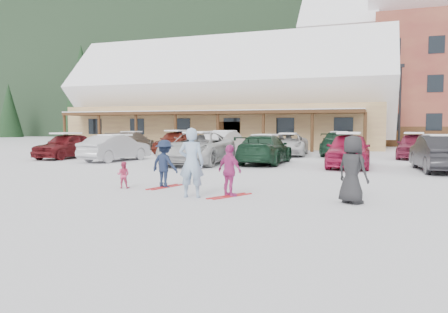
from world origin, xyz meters
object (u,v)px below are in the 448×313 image
(bystander_dark, at_px, (352,170))
(parked_car_11, at_px, (339,144))
(parked_car_1, at_px, (116,148))
(parked_car_5, at_px, (439,153))
(parked_car_9, at_px, (225,142))
(day_lodge, at_px, (226,104))
(adult_skier, at_px, (191,163))
(parked_car_3, at_px, (265,149))
(parked_car_2, at_px, (198,148))
(parked_car_4, at_px, (349,150))
(parked_car_8, at_px, (176,142))
(child_navy, at_px, (165,164))
(lamp_post, at_px, (400,102))
(parked_car_7, at_px, (132,141))
(child_magenta, at_px, (230,171))
(toddler_red, at_px, (123,175))
(parked_car_10, at_px, (288,144))
(parked_car_12, at_px, (414,146))
(parked_car_0, at_px, (66,146))

(bystander_dark, relative_size, parked_car_11, 0.32)
(parked_car_1, relative_size, parked_car_11, 0.82)
(parked_car_1, bearing_deg, parked_car_5, -171.70)
(parked_car_1, bearing_deg, parked_car_9, -106.48)
(day_lodge, bearing_deg, adult_skier, -72.60)
(parked_car_9, bearing_deg, day_lodge, -64.84)
(parked_car_1, height_order, parked_car_3, parked_car_3)
(parked_car_2, relative_size, parked_car_9, 1.21)
(adult_skier, xyz_separation_m, parked_car_4, (3.35, 10.06, -0.13))
(parked_car_8, bearing_deg, child_navy, -67.92)
(lamp_post, distance_m, parked_car_7, 20.05)
(child_magenta, xyz_separation_m, parked_car_9, (-5.92, 16.56, 0.08))
(day_lodge, bearing_deg, parked_car_9, -71.15)
(parked_car_4, height_order, parked_car_5, parked_car_4)
(toddler_red, height_order, parked_car_3, parked_car_3)
(day_lodge, bearing_deg, parked_car_2, -74.91)
(bystander_dark, xyz_separation_m, parked_car_3, (-4.68, 10.01, -0.11))
(child_magenta, distance_m, parked_car_8, 18.78)
(parked_car_3, xyz_separation_m, parked_car_4, (4.01, -0.42, 0.06))
(day_lodge, xyz_separation_m, parked_car_11, (11.17, -10.66, -3.20))
(parked_car_4, xyz_separation_m, parked_car_11, (-1.05, 7.58, -0.03))
(adult_skier, distance_m, toddler_red, 2.82)
(parked_car_8, bearing_deg, parked_car_7, 167.03)
(parked_car_7, distance_m, parked_car_11, 14.73)
(day_lodge, height_order, parked_car_1, day_lodge)
(parked_car_2, relative_size, parked_car_7, 1.13)
(parked_car_1, xyz_separation_m, parked_car_10, (7.81, 7.39, 0.00))
(toddler_red, xyz_separation_m, parked_car_4, (5.98, 9.18, 0.38))
(bystander_dark, height_order, parked_car_5, bystander_dark)
(day_lodge, relative_size, parked_car_10, 5.80)
(day_lodge, distance_m, toddler_red, 28.34)
(parked_car_5, xyz_separation_m, parked_car_11, (-4.67, 8.30, 0.00))
(parked_car_12, bearing_deg, parked_car_9, -175.59)
(parked_car_5, bearing_deg, parked_car_12, -92.43)
(bystander_dark, height_order, parked_car_3, bystander_dark)
(toddler_red, height_order, child_magenta, child_magenta)
(parked_car_4, distance_m, parked_car_9, 10.89)
(parked_car_10, bearing_deg, parked_car_4, -64.26)
(bystander_dark, distance_m, parked_car_5, 9.35)
(parked_car_11, bearing_deg, bystander_dark, 94.50)
(parked_car_7, height_order, parked_car_12, parked_car_12)
(parked_car_7, bearing_deg, toddler_red, 113.56)
(child_magenta, bearing_deg, parked_car_7, -24.32)
(adult_skier, bearing_deg, parked_car_2, -78.99)
(toddler_red, bearing_deg, bystander_dark, 162.48)
(parked_car_9, xyz_separation_m, parked_car_11, (7.32, 0.61, -0.02))
(parked_car_4, xyz_separation_m, parked_car_8, (-11.88, 6.64, -0.00))
(bystander_dark, height_order, parked_car_9, bystander_dark)
(parked_car_11, bearing_deg, parked_car_3, 66.31)
(parked_car_0, height_order, parked_car_9, parked_car_9)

